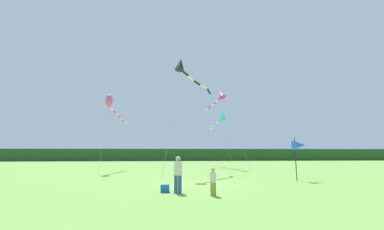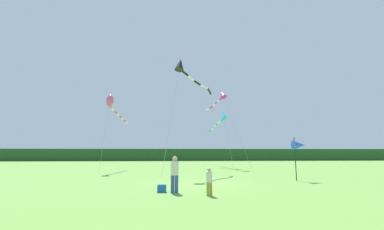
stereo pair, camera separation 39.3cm
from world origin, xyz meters
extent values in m
plane|color=#6B9E42|center=(0.00, 0.00, 0.00)|extent=(120.00, 120.00, 0.00)
cube|color=#234C23|center=(0.00, 45.00, 1.45)|extent=(108.00, 2.92, 2.91)
cylinder|color=#334C8C|center=(-1.62, -3.82, 0.44)|extent=(0.18, 0.18, 0.88)
cylinder|color=#334C8C|center=(-1.42, -3.82, 0.44)|extent=(0.18, 0.18, 0.88)
cylinder|color=silver|center=(-1.52, -3.82, 1.23)|extent=(0.40, 0.40, 0.70)
sphere|color=tan|center=(-1.52, -3.82, 1.71)|extent=(0.26, 0.26, 0.26)
cylinder|color=olive|center=(0.06, -4.76, 0.31)|extent=(0.13, 0.13, 0.63)
cylinder|color=olive|center=(0.21, -4.76, 0.31)|extent=(0.13, 0.13, 0.63)
cylinder|color=silver|center=(0.13, -4.76, 0.87)|extent=(0.29, 0.29, 0.50)
sphere|color=tan|center=(0.13, -4.76, 1.21)|extent=(0.18, 0.18, 0.18)
cube|color=#1959B2|center=(-2.18, -3.50, 0.19)|extent=(0.45, 0.37, 0.38)
cylinder|color=black|center=(7.24, 0.95, 1.56)|extent=(0.06, 0.06, 3.13)
cone|color=blue|center=(7.59, 0.95, 2.57)|extent=(0.90, 0.70, 0.70)
cylinder|color=#B2B2B2|center=(-1.88, 3.75, 4.98)|extent=(1.43, 1.87, 9.97)
cone|color=black|center=(-1.18, 4.67, 9.97)|extent=(1.32, 1.37, 1.32)
cylinder|color=black|center=(-0.80, 5.11, 9.36)|extent=(0.93, 1.04, 0.47)
cylinder|color=white|center=(-0.12, 6.03, 9.13)|extent=(0.81, 1.11, 0.39)
cylinder|color=black|center=(0.55, 6.96, 8.95)|extent=(0.90, 1.04, 0.36)
cylinder|color=white|center=(1.34, 7.80, 8.80)|extent=(1.00, 0.94, 0.32)
cylinder|color=black|center=(2.01, 8.70, 8.56)|extent=(0.70, 1.18, 0.55)
cylinder|color=#B2B2B2|center=(5.31, 14.91, 3.62)|extent=(0.50, 3.28, 7.25)
cone|color=#1EB7CC|center=(5.07, 16.53, 7.24)|extent=(0.95, 1.36, 1.55)
cylinder|color=#1EB7CC|center=(4.96, 16.98, 6.55)|extent=(0.43, 1.01, 0.49)
cylinder|color=white|center=(4.70, 17.87, 6.31)|extent=(0.49, 0.98, 0.38)
cylinder|color=#1EB7CC|center=(4.50, 18.77, 6.14)|extent=(0.32, 0.98, 0.36)
cylinder|color=white|center=(4.40, 19.69, 5.98)|extent=(0.28, 0.97, 0.34)
cylinder|color=#1EB7CC|center=(4.40, 20.61, 5.85)|extent=(0.27, 0.96, 0.31)
cylinder|color=white|center=(4.29, 21.51, 5.73)|extent=(0.48, 0.97, 0.35)
cylinder|color=#1EB7CC|center=(3.98, 22.39, 5.54)|extent=(0.54, 0.98, 0.41)
cylinder|color=#B2B2B2|center=(-8.77, 8.82, 3.77)|extent=(0.32, 1.58, 7.54)
ellipsoid|color=#E5598C|center=(-8.62, 9.59, 7.53)|extent=(0.92, 1.09, 1.44)
cylinder|color=#E5598C|center=(-8.64, 9.94, 6.93)|extent=(0.24, 0.73, 0.32)
cylinder|color=white|center=(-8.59, 10.61, 6.79)|extent=(0.34, 0.75, 0.36)
cylinder|color=#E5598C|center=(-8.43, 11.27, 6.59)|extent=(0.40, 0.77, 0.42)
cylinder|color=white|center=(-8.29, 11.94, 6.42)|extent=(0.30, 0.74, 0.31)
cylinder|color=#E5598C|center=(-8.15, 12.61, 6.27)|extent=(0.38, 0.76, 0.38)
cylinder|color=white|center=(-8.04, 13.28, 6.10)|extent=(0.26, 0.74, 0.35)
cylinder|color=#E5598C|center=(-7.94, 13.95, 5.94)|extent=(0.35, 0.76, 0.36)
cylinder|color=white|center=(-7.78, 14.61, 5.80)|extent=(0.36, 0.74, 0.32)
cylinder|color=#B2B2B2|center=(5.84, 12.73, 4.89)|extent=(2.21, 4.97, 9.79)
cone|color=#E026B2|center=(4.75, 15.20, 9.78)|extent=(1.34, 1.51, 1.24)
cylinder|color=#E026B2|center=(4.60, 15.55, 9.29)|extent=(0.51, 0.82, 0.43)
cylinder|color=white|center=(4.34, 16.25, 9.11)|extent=(0.42, 0.81, 0.33)
cylinder|color=#E026B2|center=(4.17, 16.97, 8.99)|extent=(0.33, 0.80, 0.29)
cylinder|color=white|center=(3.98, 17.70, 8.82)|extent=(0.46, 0.83, 0.44)
cylinder|color=#E026B2|center=(3.65, 18.37, 8.59)|extent=(0.60, 0.79, 0.42)
cylinder|color=white|center=(3.22, 18.98, 8.38)|extent=(0.64, 0.75, 0.38)
camera|label=1|loc=(-1.85, -16.64, 2.03)|focal=22.90mm
camera|label=2|loc=(-1.46, -16.67, 2.03)|focal=22.90mm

